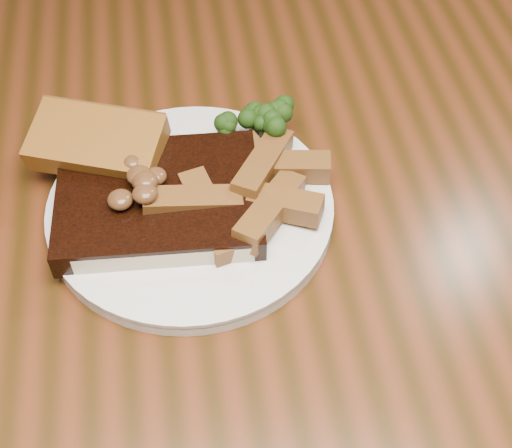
{
  "coord_description": "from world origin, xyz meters",
  "views": [
    {
      "loc": [
        -0.05,
        -0.39,
        1.26
      ],
      "look_at": [
        0.01,
        -0.0,
        0.78
      ],
      "focal_mm": 50.0,
      "sensor_mm": 36.0,
      "label": 1
    }
  ],
  "objects": [
    {
      "name": "plate",
      "position": [
        -0.05,
        0.04,
        0.76
      ],
      "size": [
        0.29,
        0.29,
        0.01
      ],
      "primitive_type": "cylinder",
      "rotation": [
        0.0,
        0.0,
        -0.08
      ],
      "color": "silver",
      "rests_on": "dining_table"
    },
    {
      "name": "steak",
      "position": [
        -0.07,
        0.04,
        0.78
      ],
      "size": [
        0.19,
        0.15,
        0.03
      ],
      "primitive_type": "cube",
      "rotation": [
        0.0,
        0.0,
        -0.06
      ],
      "color": "black",
      "rests_on": "plate"
    },
    {
      "name": "potato_wedges",
      "position": [
        0.0,
        0.06,
        0.77
      ],
      "size": [
        0.12,
        0.12,
        0.02
      ],
      "primitive_type": null,
      "color": "brown",
      "rests_on": "plate"
    },
    {
      "name": "steak_bone",
      "position": [
        -0.07,
        -0.02,
        0.77
      ],
      "size": [
        0.16,
        0.02,
        0.02
      ],
      "primitive_type": "cube",
      "rotation": [
        0.0,
        0.0,
        -0.06
      ],
      "color": "beige",
      "rests_on": "plate"
    },
    {
      "name": "mushroom_pile",
      "position": [
        -0.08,
        0.04,
        0.8
      ],
      "size": [
        0.06,
        0.06,
        0.03
      ],
      "primitive_type": null,
      "color": "#513219",
      "rests_on": "steak"
    },
    {
      "name": "broccoli_cluster",
      "position": [
        0.03,
        0.12,
        0.78
      ],
      "size": [
        0.06,
        0.06,
        0.04
      ],
      "primitive_type": null,
      "color": "#16350C",
      "rests_on": "plate"
    },
    {
      "name": "chair_far",
      "position": [
        0.03,
        0.72,
        0.47
      ],
      "size": [
        0.45,
        0.45,
        0.87
      ],
      "rotation": [
        0.0,
        0.0,
        3.04
      ],
      "color": "black",
      "rests_on": "ground"
    },
    {
      "name": "dining_table",
      "position": [
        0.0,
        0.0,
        0.66
      ],
      "size": [
        1.6,
        0.9,
        0.75
      ],
      "color": "#49210E",
      "rests_on": "ground"
    },
    {
      "name": "garlic_bread",
      "position": [
        -0.13,
        0.1,
        0.78
      ],
      "size": [
        0.14,
        0.11,
        0.03
      ],
      "primitive_type": "cube",
      "rotation": [
        0.0,
        0.0,
        -0.36
      ],
      "color": "brown",
      "rests_on": "plate"
    }
  ]
}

